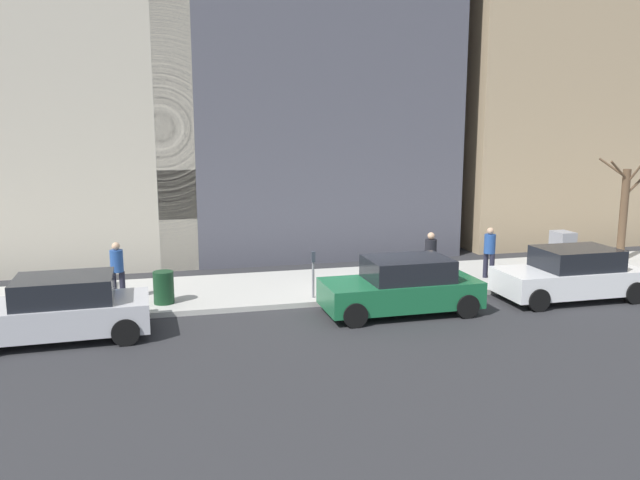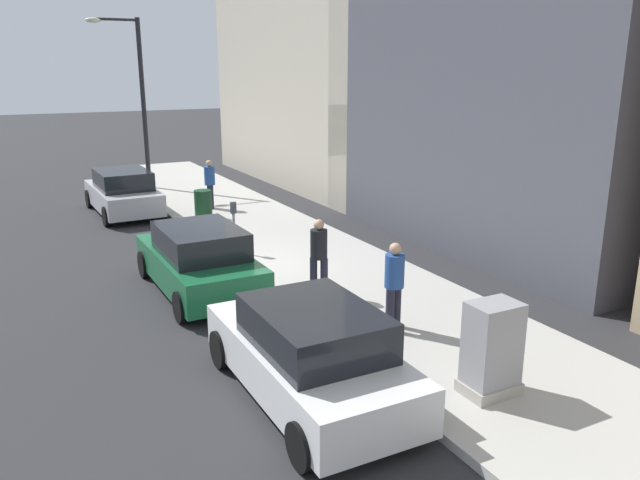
% 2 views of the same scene
% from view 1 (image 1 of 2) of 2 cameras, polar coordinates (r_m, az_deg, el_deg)
% --- Properties ---
extents(ground_plane, '(120.00, 120.00, 0.00)m').
position_cam_1_polar(ground_plane, '(17.97, 4.37, -5.79)').
color(ground_plane, '#2B2B2D').
extents(sidewalk, '(4.00, 36.00, 0.15)m').
position_cam_1_polar(sidewalk, '(19.79, 2.54, -4.04)').
color(sidewalk, '#B2AFA8').
rests_on(sidewalk, ground).
extents(parked_car_white, '(1.92, 4.20, 1.52)m').
position_cam_1_polar(parked_car_white, '(19.57, 21.96, -2.96)').
color(parked_car_white, white).
rests_on(parked_car_white, ground).
extents(parked_car_green, '(1.96, 4.22, 1.52)m').
position_cam_1_polar(parked_car_green, '(16.96, 7.51, -4.25)').
color(parked_car_green, '#196038').
rests_on(parked_car_green, ground).
extents(parked_car_silver, '(2.03, 4.25, 1.52)m').
position_cam_1_polar(parked_car_silver, '(15.99, -22.75, -5.87)').
color(parked_car_silver, '#B7B7BC').
rests_on(parked_car_silver, ground).
extents(parking_meter, '(0.14, 0.10, 1.35)m').
position_cam_1_polar(parking_meter, '(17.74, -0.63, -2.70)').
color(parking_meter, slate).
rests_on(parking_meter, sidewalk).
extents(utility_box, '(0.83, 0.61, 1.43)m').
position_cam_1_polar(utility_box, '(22.15, 21.24, -1.14)').
color(utility_box, '#A8A399').
rests_on(utility_box, sidewalk).
extents(bare_tree, '(1.48, 2.21, 4.12)m').
position_cam_1_polar(bare_tree, '(25.05, 26.06, 2.49)').
color(bare_tree, brown).
rests_on(bare_tree, sidewalk).
extents(trash_bin, '(0.56, 0.56, 0.90)m').
position_cam_1_polar(trash_bin, '(17.80, -14.11, -4.23)').
color(trash_bin, '#14381E').
rests_on(trash_bin, sidewalk).
extents(pedestrian_near_meter, '(0.38, 0.36, 1.66)m').
position_cam_1_polar(pedestrian_near_meter, '(20.75, 15.24, -0.86)').
color(pedestrian_near_meter, '#1E1E2D').
rests_on(pedestrian_near_meter, sidewalk).
extents(pedestrian_midblock, '(0.36, 0.36, 1.66)m').
position_cam_1_polar(pedestrian_midblock, '(19.41, 10.07, -1.41)').
color(pedestrian_midblock, '#1E1E2D').
rests_on(pedestrian_midblock, sidewalk).
extents(pedestrian_far_corner, '(0.36, 0.40, 1.66)m').
position_cam_1_polar(pedestrian_far_corner, '(18.37, -18.07, -2.42)').
color(pedestrian_far_corner, '#1E1E2D').
rests_on(pedestrian_far_corner, sidewalk).
extents(office_tower_left, '(12.30, 12.30, 14.89)m').
position_cam_1_polar(office_tower_left, '(33.46, 19.31, 13.95)').
color(office_tower_left, tan).
rests_on(office_tower_left, ground).
extents(office_block_center, '(11.36, 11.36, 19.38)m').
position_cam_1_polar(office_block_center, '(28.48, -3.03, 19.80)').
color(office_block_center, '#4C4C56').
rests_on(office_block_center, ground).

